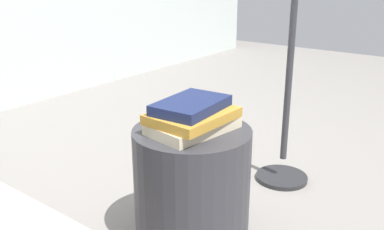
% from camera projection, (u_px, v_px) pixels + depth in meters
% --- Properties ---
extents(side_table, '(0.41, 0.41, 0.43)m').
position_uv_depth(side_table, '(192.00, 187.00, 1.55)').
color(side_table, '#333338').
rests_on(side_table, ground_plane).
extents(book_cream, '(0.32, 0.22, 0.04)m').
position_uv_depth(book_cream, '(193.00, 126.00, 1.46)').
color(book_cream, beige).
rests_on(book_cream, side_table).
extents(book_ochre, '(0.29, 0.22, 0.03)m').
position_uv_depth(book_ochre, '(193.00, 116.00, 1.44)').
color(book_ochre, '#B7842D').
rests_on(book_ochre, book_cream).
extents(book_navy, '(0.27, 0.19, 0.03)m').
position_uv_depth(book_navy, '(191.00, 105.00, 1.44)').
color(book_navy, '#19234C').
rests_on(book_navy, book_ochre).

